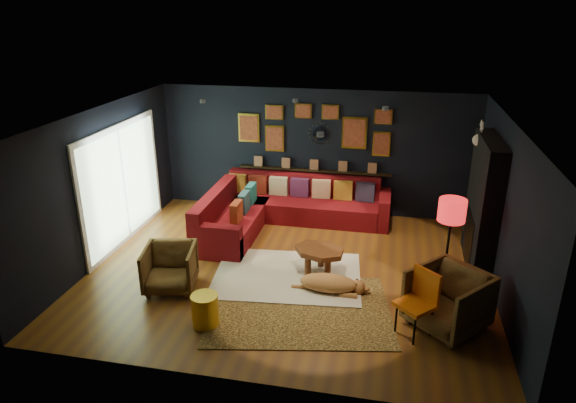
% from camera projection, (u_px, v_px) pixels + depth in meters
% --- Properties ---
extents(floor, '(6.50, 6.50, 0.00)m').
position_uv_depth(floor, '(288.00, 270.00, 8.62)').
color(floor, brown).
rests_on(floor, ground).
extents(room_walls, '(6.50, 6.50, 6.50)m').
position_uv_depth(room_walls, '(288.00, 181.00, 8.04)').
color(room_walls, black).
rests_on(room_walls, ground).
extents(sectional, '(3.41, 2.69, 0.86)m').
position_uv_depth(sectional, '(276.00, 210.00, 10.26)').
color(sectional, maroon).
rests_on(sectional, ground).
extents(ledge, '(3.20, 0.12, 0.04)m').
position_uv_depth(ledge, '(314.00, 170.00, 10.73)').
color(ledge, black).
rests_on(ledge, room_walls).
extents(gallery_wall, '(3.15, 0.04, 1.02)m').
position_uv_depth(gallery_wall, '(314.00, 128.00, 10.44)').
color(gallery_wall, gold).
rests_on(gallery_wall, room_walls).
extents(sunburst_mirror, '(0.47, 0.16, 0.47)m').
position_uv_depth(sunburst_mirror, '(320.00, 134.00, 10.46)').
color(sunburst_mirror, silver).
rests_on(sunburst_mirror, room_walls).
extents(fireplace, '(0.31, 1.60, 2.20)m').
position_uv_depth(fireplace, '(482.00, 208.00, 8.48)').
color(fireplace, black).
rests_on(fireplace, ground).
extents(deer_head, '(0.50, 0.28, 0.45)m').
position_uv_depth(deer_head, '(489.00, 140.00, 8.56)').
color(deer_head, white).
rests_on(deer_head, fireplace).
extents(sliding_door, '(0.06, 2.80, 2.20)m').
position_uv_depth(sliding_door, '(123.00, 184.00, 9.37)').
color(sliding_door, white).
rests_on(sliding_door, ground).
extents(ceiling_spots, '(3.30, 2.50, 0.06)m').
position_uv_depth(ceiling_spots, '(298.00, 110.00, 8.41)').
color(ceiling_spots, black).
rests_on(ceiling_spots, room_walls).
extents(shag_rug, '(2.53, 1.96, 0.03)m').
position_uv_depth(shag_rug, '(287.00, 276.00, 8.42)').
color(shag_rug, silver).
rests_on(shag_rug, ground).
extents(leopard_rug, '(2.95, 2.34, 0.02)m').
position_uv_depth(leopard_rug, '(299.00, 310.00, 7.51)').
color(leopard_rug, '#B48944').
rests_on(leopard_rug, ground).
extents(coffee_table, '(1.02, 0.88, 0.43)m').
position_uv_depth(coffee_table, '(319.00, 253.00, 8.38)').
color(coffee_table, brown).
rests_on(coffee_table, shag_rug).
extents(pouf, '(0.46, 0.46, 0.30)m').
position_uv_depth(pouf, '(239.00, 220.00, 10.16)').
color(pouf, maroon).
rests_on(pouf, shag_rug).
extents(armchair_left, '(0.89, 0.85, 0.78)m').
position_uv_depth(armchair_left, '(170.00, 266.00, 7.94)').
color(armchair_left, '#AC7C3B').
rests_on(armchair_left, ground).
extents(armchair_right, '(1.24, 1.24, 0.93)m').
position_uv_depth(armchair_right, '(448.00, 297.00, 6.96)').
color(armchair_right, '#AC7C3B').
rests_on(armchair_right, ground).
extents(gold_stool, '(0.38, 0.38, 0.47)m').
position_uv_depth(gold_stool, '(205.00, 310.00, 7.09)').
color(gold_stool, gold).
rests_on(gold_stool, ground).
extents(orange_chair, '(0.62, 0.62, 0.92)m').
position_uv_depth(orange_chair, '(420.00, 298.00, 6.81)').
color(orange_chair, black).
rests_on(orange_chair, ground).
extents(floor_lamp, '(0.41, 0.41, 1.49)m').
position_uv_depth(floor_lamp, '(452.00, 215.00, 7.65)').
color(floor_lamp, black).
rests_on(floor_lamp, ground).
extents(dog, '(1.23, 0.62, 0.39)m').
position_uv_depth(dog, '(329.00, 280.00, 7.91)').
color(dog, '#BF8147').
rests_on(dog, leopard_rug).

